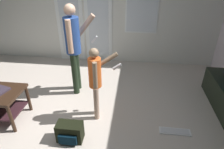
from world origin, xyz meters
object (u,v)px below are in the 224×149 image
object	(u,v)px
person_adult	(74,43)
loose_keyboard	(175,131)
backpack	(70,132)
person_child	(96,78)

from	to	relation	value
person_adult	loose_keyboard	xyz separation A→B (m)	(1.66, -0.88, -0.93)
person_adult	backpack	world-z (taller)	person_adult
person_adult	loose_keyboard	distance (m)	2.10
person_adult	backpack	size ratio (longest dim) A/B	4.57
backpack	loose_keyboard	size ratio (longest dim) A/B	0.78
person_child	loose_keyboard	bearing A→B (deg)	-10.63
person_adult	loose_keyboard	size ratio (longest dim) A/B	3.58
person_child	loose_keyboard	world-z (taller)	person_child
backpack	person_child	bearing A→B (deg)	62.36
backpack	loose_keyboard	xyz separation A→B (m)	(1.44, 0.31, -0.12)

